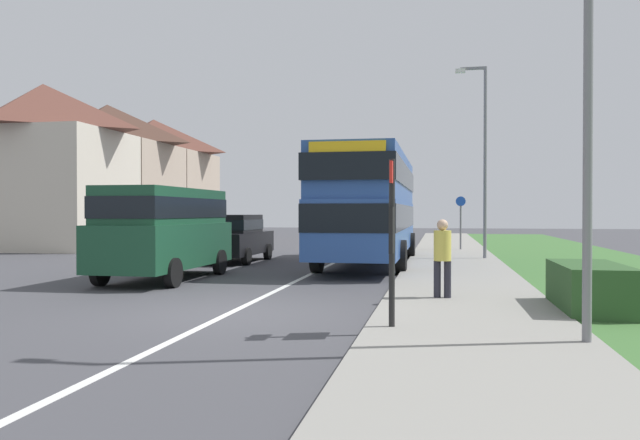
# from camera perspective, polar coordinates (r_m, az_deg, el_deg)

# --- Properties ---
(ground_plane) EXTENTS (120.00, 120.00, 0.00)m
(ground_plane) POSITION_cam_1_polar(r_m,az_deg,el_deg) (11.39, -8.29, -8.44)
(ground_plane) COLOR #424247
(lane_marking_centre) EXTENTS (0.14, 60.00, 0.01)m
(lane_marking_centre) POSITION_cam_1_polar(r_m,az_deg,el_deg) (19.07, -0.36, -4.71)
(lane_marking_centre) COLOR silver
(lane_marking_centre) RESTS_ON ground_plane
(pavement_near_side) EXTENTS (3.20, 68.00, 0.12)m
(pavement_near_side) POSITION_cam_1_polar(r_m,az_deg,el_deg) (16.73, 12.59, -5.31)
(pavement_near_side) COLOR gray
(pavement_near_side) RESTS_ON ground_plane
(grass_verge_seaward) EXTENTS (6.00, 68.00, 0.08)m
(grass_verge_seaward) POSITION_cam_1_polar(r_m,az_deg,el_deg) (17.40, 26.95, -5.20)
(grass_verge_seaward) COLOR #3D6B33
(grass_verge_seaward) RESTS_ON ground_plane
(roadside_hedge) EXTENTS (1.10, 2.46, 0.90)m
(roadside_hedge) POSITION_cam_1_polar(r_m,az_deg,el_deg) (12.03, 23.42, -5.84)
(roadside_hedge) COLOR #2D5128
(roadside_hedge) RESTS_ON ground_plane
(double_decker_bus) EXTENTS (2.80, 10.74, 3.70)m
(double_decker_bus) POSITION_cam_1_polar(r_m,az_deg,el_deg) (21.33, 4.55, 1.61)
(double_decker_bus) COLOR #284C93
(double_decker_bus) RESTS_ON ground_plane
(parked_van_dark_green) EXTENTS (2.11, 5.20, 2.44)m
(parked_van_dark_green) POSITION_cam_1_polar(r_m,az_deg,el_deg) (17.19, -13.98, -0.55)
(parked_van_dark_green) COLOR #19472D
(parked_van_dark_green) RESTS_ON ground_plane
(parked_car_black) EXTENTS (1.95, 4.28, 1.71)m
(parked_car_black) POSITION_cam_1_polar(r_m,az_deg,el_deg) (22.81, -7.87, -1.47)
(parked_car_black) COLOR black
(parked_car_black) RESTS_ON ground_plane
(pedestrian_at_stop) EXTENTS (0.34, 0.34, 1.67)m
(pedestrian_at_stop) POSITION_cam_1_polar(r_m,az_deg,el_deg) (12.60, 11.11, -3.10)
(pedestrian_at_stop) COLOR #23232D
(pedestrian_at_stop) RESTS_ON ground_plane
(bus_stop_sign) EXTENTS (0.09, 0.52, 2.60)m
(bus_stop_sign) POSITION_cam_1_polar(r_m,az_deg,el_deg) (9.30, 6.58, -0.97)
(bus_stop_sign) COLOR black
(bus_stop_sign) RESTS_ON ground_plane
(cycle_route_sign) EXTENTS (0.44, 0.08, 2.52)m
(cycle_route_sign) POSITION_cam_1_polar(r_m,az_deg,el_deg) (29.01, 12.72, -0.04)
(cycle_route_sign) COLOR slate
(cycle_route_sign) RESTS_ON ground_plane
(street_lamp_near) EXTENTS (1.14, 0.20, 7.60)m
(street_lamp_near) POSITION_cam_1_polar(r_m,az_deg,el_deg) (9.18, 22.66, 16.71)
(street_lamp_near) COLOR slate
(street_lamp_near) RESTS_ON ground_plane
(street_lamp_mid) EXTENTS (1.14, 0.20, 7.15)m
(street_lamp_mid) POSITION_cam_1_polar(r_m,az_deg,el_deg) (23.81, 14.59, 6.27)
(street_lamp_mid) COLOR slate
(street_lamp_mid) RESTS_ON ground_plane
(house_terrace_far_side) EXTENTS (7.28, 17.80, 8.05)m
(house_terrace_far_side) POSITION_cam_1_polar(r_m,az_deg,el_deg) (38.41, -18.83, 4.00)
(house_terrace_far_side) COLOR beige
(house_terrace_far_side) RESTS_ON ground_plane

